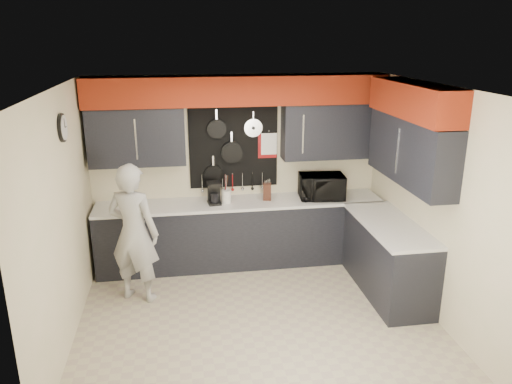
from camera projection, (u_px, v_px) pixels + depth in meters
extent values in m
plane|color=tan|center=(257.00, 317.00, 5.73)|extent=(4.00, 4.00, 0.00)
cube|color=beige|center=(237.00, 169.00, 6.98)|extent=(4.00, 0.01, 2.60)
cube|color=black|center=(137.00, 137.00, 6.47)|extent=(1.24, 0.32, 0.75)
cube|color=black|center=(330.00, 131.00, 6.86)|extent=(1.34, 0.32, 0.75)
cube|color=maroon|center=(238.00, 91.00, 6.48)|extent=(3.94, 0.36, 0.38)
cube|color=black|center=(234.00, 146.00, 6.86)|extent=(1.22, 0.03, 1.15)
cylinder|color=black|center=(217.00, 129.00, 6.71)|extent=(0.26, 0.04, 0.26)
cylinder|color=black|center=(232.00, 152.00, 6.84)|extent=(0.30, 0.04, 0.30)
cylinder|color=black|center=(213.00, 175.00, 6.90)|extent=(0.27, 0.04, 0.27)
cylinder|color=silver|center=(253.00, 128.00, 6.79)|extent=(0.25, 0.02, 0.25)
cube|color=maroon|center=(267.00, 146.00, 6.92)|extent=(0.26, 0.01, 0.34)
cube|color=white|center=(269.00, 144.00, 6.90)|extent=(0.22, 0.01, 0.30)
cylinder|color=silver|center=(202.00, 183.00, 6.92)|extent=(0.01, 0.01, 0.20)
cylinder|color=silver|center=(212.00, 182.00, 6.94)|extent=(0.01, 0.01, 0.20)
cylinder|color=silver|center=(222.00, 182.00, 6.96)|extent=(0.01, 0.01, 0.20)
cylinder|color=silver|center=(232.00, 181.00, 6.99)|extent=(0.01, 0.01, 0.20)
cylinder|color=silver|center=(242.00, 181.00, 7.01)|extent=(0.01, 0.01, 0.20)
cylinder|color=silver|center=(252.00, 180.00, 7.03)|extent=(0.01, 0.01, 0.20)
cylinder|color=silver|center=(262.00, 180.00, 7.05)|extent=(0.01, 0.01, 0.20)
cube|color=beige|center=(431.00, 201.00, 5.64)|extent=(0.01, 3.50, 2.60)
cube|color=black|center=(411.00, 150.00, 5.73)|extent=(0.32, 1.70, 0.75)
cube|color=maroon|center=(414.00, 100.00, 5.56)|extent=(0.36, 1.70, 0.38)
cube|color=beige|center=(63.00, 221.00, 5.04)|extent=(0.01, 3.50, 2.60)
cylinder|color=black|center=(62.00, 128.00, 5.15)|extent=(0.04, 0.30, 0.30)
cylinder|color=white|center=(64.00, 128.00, 5.15)|extent=(0.01, 0.26, 0.26)
cube|color=black|center=(241.00, 234.00, 6.96)|extent=(3.90, 0.60, 0.88)
cube|color=silver|center=(240.00, 203.00, 6.81)|extent=(3.90, 0.63, 0.04)
cube|color=black|center=(388.00, 259.00, 6.18)|extent=(0.60, 1.60, 0.88)
cube|color=silver|center=(390.00, 225.00, 6.04)|extent=(0.63, 1.60, 0.04)
cube|color=black|center=(243.00, 267.00, 6.84)|extent=(3.90, 0.06, 0.10)
imported|color=black|center=(321.00, 187.00, 6.89)|extent=(0.64, 0.47, 0.34)
cube|color=#331A10|center=(267.00, 192.00, 6.84)|extent=(0.13, 0.13, 0.23)
cylinder|color=white|center=(226.00, 196.00, 6.74)|extent=(0.14, 0.14, 0.17)
cube|color=black|center=(214.00, 203.00, 6.71)|extent=(0.19, 0.22, 0.03)
cube|color=black|center=(214.00, 191.00, 6.73)|extent=(0.17, 0.07, 0.28)
cube|color=black|center=(214.00, 184.00, 6.63)|extent=(0.19, 0.22, 0.06)
cylinder|color=black|center=(214.00, 198.00, 6.67)|extent=(0.10, 0.10, 0.13)
imported|color=#A3A2A0|center=(134.00, 233.00, 5.89)|extent=(0.74, 0.63, 1.71)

